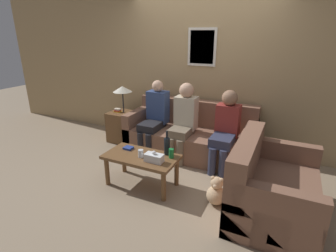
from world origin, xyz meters
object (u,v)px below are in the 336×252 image
Objects in this scene: coffee_table at (141,160)px; teddy_bear at (216,192)px; drinking_glass at (141,153)px; person_right at (226,127)px; person_left at (155,115)px; wine_bottle at (167,146)px; couch_side at (270,189)px; couch_main at (190,136)px; person_middle at (184,118)px.

teddy_bear is at bearing 1.15° from coffee_table.
person_right is (0.82, 1.04, 0.15)m from drinking_glass.
person_left is at bearing 109.47° from coffee_table.
wine_bottle is at bearing -53.52° from person_left.
couch_side reaches higher than drinking_glass.
couch_main is 0.69m from person_left.
teddy_bear is (0.84, -1.00, -0.50)m from person_middle.
drinking_glass is at bearing -140.86° from wine_bottle.
couch_main is 20.58× the size of drinking_glass.
wine_bottle is at bearing 32.20° from coffee_table.
drinking_glass is 1.08m from person_middle.
wine_bottle is at bearing 167.58° from teddy_bear.
person_middle is at bearing -5.67° from person_left.
coffee_table is 0.81× the size of person_left.
teddy_bear is (0.98, 0.06, -0.32)m from drinking_glass.
drinking_glass is at bearing -128.17° from person_right.
coffee_table is 0.83× the size of person_right.
person_middle is (0.55, -0.05, 0.03)m from person_left.
couch_side is (1.36, -1.08, 0.00)m from couch_main.
person_right is at bearing 56.17° from wine_bottle.
couch_main is at bearing 75.84° from person_middle.
coffee_table is (-0.21, -1.21, 0.07)m from couch_main.
wine_bottle is 3.25× the size of drinking_glass.
drinking_glass is at bearing -70.29° from person_left.
person_left is 3.31× the size of teddy_bear.
couch_main is at bearing 161.36° from person_right.
person_left is (-0.38, 1.08, 0.27)m from coffee_table.
teddy_bear is at bearing 3.32° from drinking_glass.
coffee_table is 1.02m from teddy_bear.
person_left is at bearing 109.71° from drinking_glass.
coffee_table is at bearing -147.80° from wine_bottle.
wine_bottle is (0.07, -1.03, 0.26)m from couch_main.
person_middle reaches higher than teddy_bear.
person_left reaches higher than couch_side.
coffee_table is at bearing 116.58° from drinking_glass.
person_right is (-0.74, 0.87, 0.33)m from couch_side.
person_left is at bearing 126.48° from wine_bottle.
couch_main is 6.34× the size of wine_bottle.
person_left is at bearing -167.06° from couch_main.
couch_side is at bearing -32.31° from person_middle.
couch_main and couch_side have the same top height.
couch_main is 1.28m from drinking_glass.
coffee_table is 2.95× the size of wine_bottle.
wine_bottle reaches higher than coffee_table.
wine_bottle is 0.99m from person_right.
wine_bottle is (0.28, 0.18, 0.19)m from coffee_table.
person_left is 1.80m from teddy_bear.
wine_bottle is 0.27× the size of person_middle.
coffee_table is at bearing -70.53° from person_left.
person_left reaches higher than drinking_glass.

